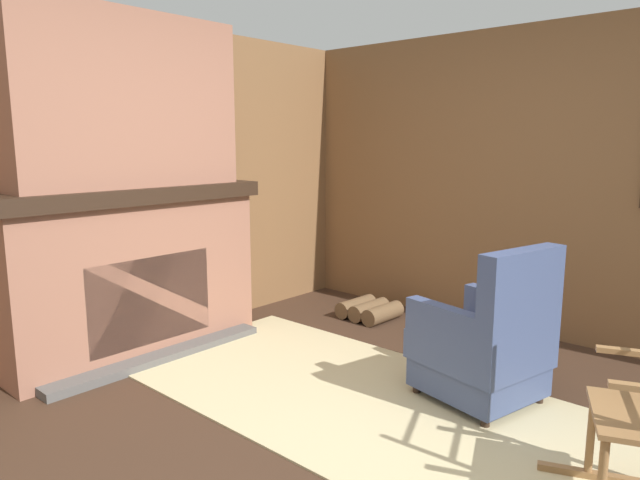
# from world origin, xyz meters

# --- Properties ---
(ground_plane) EXTENTS (14.00, 14.00, 0.00)m
(ground_plane) POSITION_xyz_m (0.00, 0.00, 0.00)
(ground_plane) COLOR #3D281C
(wood_panel_wall_left) EXTENTS (0.06, 5.25, 2.44)m
(wood_panel_wall_left) POSITION_xyz_m (-2.35, 0.00, 1.22)
(wood_panel_wall_left) COLOR brown
(wood_panel_wall_left) RESTS_ON ground
(wood_panel_wall_back) EXTENTS (5.25, 0.09, 2.44)m
(wood_panel_wall_back) POSITION_xyz_m (0.04, 2.35, 1.23)
(wood_panel_wall_back) COLOR brown
(wood_panel_wall_back) RESTS_ON ground
(fireplace_hearth) EXTENTS (0.61, 1.96, 1.23)m
(fireplace_hearth) POSITION_xyz_m (-2.11, 0.00, 0.61)
(fireplace_hearth) COLOR #93604C
(fireplace_hearth) RESTS_ON ground
(chimney_breast) EXTENTS (0.36, 1.64, 1.19)m
(chimney_breast) POSITION_xyz_m (-2.12, 0.00, 1.82)
(chimney_breast) COLOR #93604C
(chimney_breast) RESTS_ON fireplace_hearth
(area_rug) EXTENTS (3.40, 1.55, 0.01)m
(area_rug) POSITION_xyz_m (-0.31, 0.47, 0.01)
(area_rug) COLOR #C6B789
(area_rug) RESTS_ON ground
(armchair) EXTENTS (0.78, 0.75, 0.97)m
(armchair) POSITION_xyz_m (0.16, 0.94, 0.36)
(armchair) COLOR #3D4C75
(armchair) RESTS_ON ground
(firewood_stack) EXTENTS (0.47, 0.43, 0.15)m
(firewood_stack) POSITION_xyz_m (-1.34, 1.80, 0.07)
(firewood_stack) COLOR brown
(firewood_stack) RESTS_ON ground
(oil_lamp_vase) EXTENTS (0.11, 0.11, 0.29)m
(oil_lamp_vase) POSITION_xyz_m (-2.16, -0.71, 1.33)
(oil_lamp_vase) COLOR silver
(oil_lamp_vase) RESTS_ON fireplace_hearth
(storage_case) EXTENTS (0.15, 0.23, 0.16)m
(storage_case) POSITION_xyz_m (-2.16, 0.53, 1.31)
(storage_case) COLOR gray
(storage_case) RESTS_ON fireplace_hearth
(decorative_plate_on_mantel) EXTENTS (0.08, 0.30, 0.30)m
(decorative_plate_on_mantel) POSITION_xyz_m (-2.18, -0.02, 1.38)
(decorative_plate_on_mantel) COLOR gold
(decorative_plate_on_mantel) RESTS_ON fireplace_hearth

